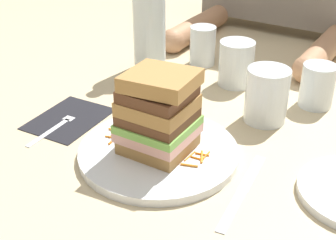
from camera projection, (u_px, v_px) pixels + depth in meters
The scene contains 24 objects.
ground_plane at pixel (173, 155), 0.78m from camera, with size 3.00×3.00×0.00m, color #C6B289.
main_plate at pixel (159, 152), 0.78m from camera, with size 0.27×0.27×0.01m, color white.
sandwich at pixel (159, 113), 0.74m from camera, with size 0.12×0.12×0.14m.
carrot_shred_0 at pixel (112, 141), 0.79m from camera, with size 0.00×0.00×0.02m, color orange.
carrot_shred_1 at pixel (129, 129), 0.82m from camera, with size 0.00×0.00×0.03m, color orange.
carrot_shred_2 at pixel (123, 134), 0.81m from camera, with size 0.00×0.00×0.02m, color orange.
carrot_shred_3 at pixel (112, 137), 0.80m from camera, with size 0.00×0.00×0.03m, color orange.
carrot_shred_4 at pixel (133, 133), 0.81m from camera, with size 0.00×0.00×0.02m, color orange.
carrot_shred_5 at pixel (114, 131), 0.82m from camera, with size 0.00×0.00×0.03m, color orange.
carrot_shred_6 at pixel (115, 134), 0.81m from camera, with size 0.00×0.00×0.03m, color orange.
carrot_shred_7 at pixel (190, 156), 0.75m from camera, with size 0.00×0.00×0.03m, color orange.
carrot_shred_8 at pixel (189, 165), 0.73m from camera, with size 0.00×0.00×0.03m, color orange.
carrot_shred_9 at pixel (202, 154), 0.75m from camera, with size 0.00×0.00×0.02m, color orange.
carrot_shred_10 at pixel (197, 158), 0.74m from camera, with size 0.00×0.00×0.02m, color orange.
carrot_shred_11 at pixel (206, 155), 0.75m from camera, with size 0.00×0.00×0.03m, color orange.
carrot_shred_12 at pixel (201, 157), 0.75m from camera, with size 0.00×0.00×0.03m, color orange.
napkin_dark at pixel (68, 119), 0.89m from camera, with size 0.12×0.15×0.00m, color black.
fork at pixel (60, 123), 0.87m from camera, with size 0.02×0.17×0.00m.
knife at pixel (241, 193), 0.69m from camera, with size 0.04×0.20×0.00m.
juice_glass at pixel (266, 98), 0.86m from camera, with size 0.08×0.08×0.10m.
water_bottle at pixel (149, 16), 1.04m from camera, with size 0.07×0.07×0.29m.
empty_tumbler_0 at pixel (236, 63), 1.00m from camera, with size 0.08×0.08×0.10m, color silver.
empty_tumbler_1 at pixel (317, 86), 0.92m from camera, with size 0.07×0.07×0.09m, color silver.
empty_tumbler_2 at pixel (203, 46), 1.10m from camera, with size 0.06×0.06×0.09m, color silver.
Camera 1 is at (0.34, -0.56, 0.44)m, focal length 49.58 mm.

